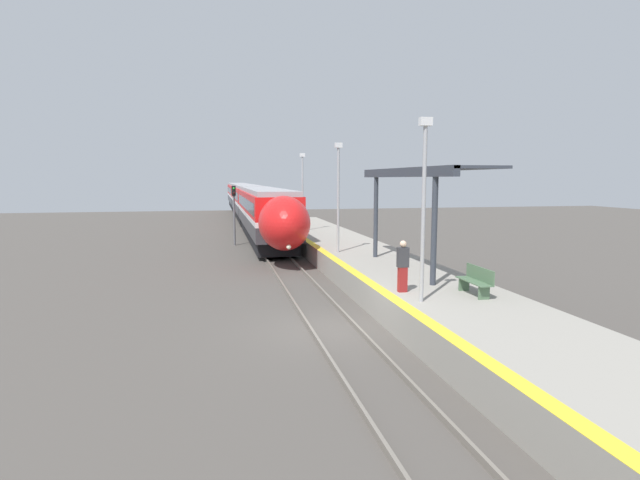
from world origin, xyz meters
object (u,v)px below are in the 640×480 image
train (248,200)px  lamppost_far (302,187)px  railway_signal (234,209)px  lamppost_near (424,198)px  platform_bench (476,280)px  lamppost_mid (338,190)px  person_waiting (403,265)px

train → lamppost_far: size_ratio=11.91×
railway_signal → lamppost_near: size_ratio=0.77×
train → lamppost_far: lamppost_far is taller
train → platform_bench: size_ratio=38.71×
lamppost_mid → lamppost_far: (0.00, 10.39, 0.00)m
person_waiting → railway_signal: 20.68m
lamppost_near → lamppost_far: 20.78m
train → person_waiting: bearing=-86.6°
lamppost_mid → lamppost_far: 10.39m
person_waiting → railway_signal: (-4.63, 20.14, 0.69)m
train → lamppost_mid: lamppost_mid is taller
person_waiting → lamppost_far: (0.08, 19.44, 2.22)m
person_waiting → lamppost_far: bearing=89.7°
lamppost_near → person_waiting: bearing=93.6°
railway_signal → train: bearing=83.9°
railway_signal → lamppost_near: (4.71, -21.48, 1.52)m
railway_signal → lamppost_near: lamppost_near is taller
train → platform_bench: bearing=-83.8°
train → lamppost_near: 42.25m
train → lamppost_near: lamppost_near is taller
person_waiting → train: bearing=93.4°
platform_bench → lamppost_far: (-2.04, 20.32, 2.61)m
lamppost_far → lamppost_near: bearing=-90.0°
railway_signal → lamppost_mid: size_ratio=0.77×
lamppost_near → lamppost_far: bearing=90.0°
train → railway_signal: 20.78m
railway_signal → lamppost_far: lamppost_far is taller
person_waiting → lamppost_near: lamppost_near is taller
platform_bench → railway_signal: bearing=107.8°
person_waiting → lamppost_far: size_ratio=0.31×
lamppost_far → person_waiting: bearing=-90.3°
platform_bench → person_waiting: 2.33m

